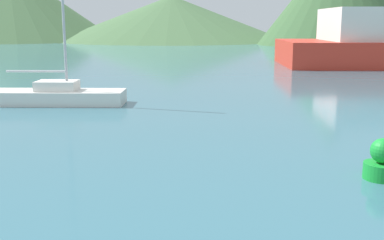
{
  "coord_description": "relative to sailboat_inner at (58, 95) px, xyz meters",
  "views": [
    {
      "loc": [
        3.14,
        1.57,
        3.78
      ],
      "look_at": [
        0.65,
        14.0,
        1.2
      ],
      "focal_mm": 45.0,
      "sensor_mm": 36.0,
      "label": 1
    }
  ],
  "objects": [
    {
      "name": "sailboat_inner",
      "position": [
        0.0,
        0.0,
        0.0
      ],
      "size": [
        6.46,
        2.9,
        8.55
      ],
      "rotation": [
        0.0,
        0.0,
        0.18
      ],
      "color": "white",
      "rests_on": "ground_plane"
    },
    {
      "name": "buoy_marker",
      "position": [
        12.93,
        -8.65,
        -0.03
      ],
      "size": [
        0.89,
        0.89,
        1.02
      ],
      "color": "green",
      "rests_on": "ground_plane"
    },
    {
      "name": "hill_west",
      "position": [
        -49.06,
        76.12,
        7.38
      ],
      "size": [
        45.43,
        45.43,
        15.67
      ],
      "color": "#476B42",
      "rests_on": "ground_plane"
    },
    {
      "name": "hill_central",
      "position": [
        -14.18,
        80.88,
        4.19
      ],
      "size": [
        49.21,
        49.21,
        9.3
      ],
      "color": "#476B42",
      "rests_on": "ground_plane"
    }
  ]
}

